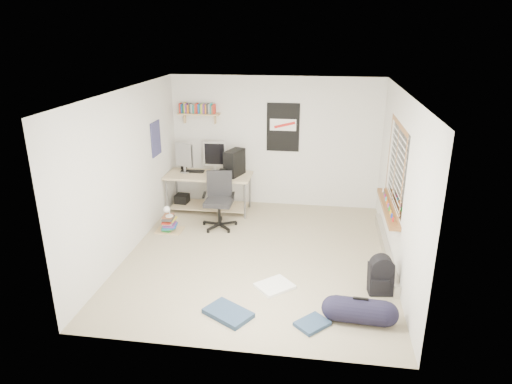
# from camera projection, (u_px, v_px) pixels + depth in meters

# --- Properties ---
(floor) EXTENTS (4.00, 4.50, 0.01)m
(floor) POSITION_uv_depth(u_px,v_px,m) (258.00, 255.00, 7.08)
(floor) COLOR gray
(floor) RESTS_ON ground
(ceiling) EXTENTS (4.00, 4.50, 0.01)m
(ceiling) POSITION_uv_depth(u_px,v_px,m) (259.00, 92.00, 6.23)
(ceiling) COLOR white
(ceiling) RESTS_ON ground
(back_wall) EXTENTS (4.00, 0.01, 2.50)m
(back_wall) POSITION_uv_depth(u_px,v_px,m) (275.00, 142.00, 8.75)
(back_wall) COLOR silver
(back_wall) RESTS_ON ground
(left_wall) EXTENTS (0.01, 4.50, 2.50)m
(left_wall) POSITION_uv_depth(u_px,v_px,m) (128.00, 173.00, 6.93)
(left_wall) COLOR silver
(left_wall) RESTS_ON ground
(right_wall) EXTENTS (0.01, 4.50, 2.50)m
(right_wall) POSITION_uv_depth(u_px,v_px,m) (400.00, 185.00, 6.38)
(right_wall) COLOR silver
(right_wall) RESTS_ON ground
(desk) EXTENTS (1.64, 0.80, 0.73)m
(desk) POSITION_uv_depth(u_px,v_px,m) (209.00, 193.00, 8.68)
(desk) COLOR tan
(desk) RESTS_ON floor
(monitor_left) EXTENTS (0.41, 0.27, 0.44)m
(monitor_left) POSITION_uv_depth(u_px,v_px,m) (184.00, 161.00, 8.61)
(monitor_left) COLOR #9D9CA1
(monitor_left) RESTS_ON desk
(monitor_right) EXTENTS (0.42, 0.13, 0.46)m
(monitor_right) POSITION_uv_depth(u_px,v_px,m) (215.00, 160.00, 8.67)
(monitor_right) COLOR #A7A6AB
(monitor_right) RESTS_ON desk
(pc_tower) EXTENTS (0.36, 0.51, 0.48)m
(pc_tower) POSITION_uv_depth(u_px,v_px,m) (235.00, 163.00, 8.43)
(pc_tower) COLOR black
(pc_tower) RESTS_ON desk
(keyboard) EXTENTS (0.46, 0.19, 0.02)m
(keyboard) POSITION_uv_depth(u_px,v_px,m) (193.00, 171.00, 8.71)
(keyboard) COLOR black
(keyboard) RESTS_ON desk
(speaker_left) EXTENTS (0.11, 0.11, 0.18)m
(speaker_left) POSITION_uv_depth(u_px,v_px,m) (184.00, 164.00, 8.87)
(speaker_left) COLOR black
(speaker_left) RESTS_ON desk
(speaker_right) EXTENTS (0.10, 0.10, 0.20)m
(speaker_right) POSITION_uv_depth(u_px,v_px,m) (222.00, 174.00, 8.25)
(speaker_right) COLOR black
(speaker_right) RESTS_ON desk
(office_chair) EXTENTS (0.73, 0.73, 0.99)m
(office_chair) POSITION_uv_depth(u_px,v_px,m) (219.00, 201.00, 7.91)
(office_chair) COLOR black
(office_chair) RESTS_ON floor
(wall_shelf) EXTENTS (0.80, 0.22, 0.24)m
(wall_shelf) POSITION_uv_depth(u_px,v_px,m) (199.00, 114.00, 8.66)
(wall_shelf) COLOR tan
(wall_shelf) RESTS_ON back_wall
(poster_back_wall) EXTENTS (0.62, 0.03, 0.92)m
(poster_back_wall) POSITION_uv_depth(u_px,v_px,m) (283.00, 127.00, 8.61)
(poster_back_wall) COLOR black
(poster_back_wall) RESTS_ON back_wall
(poster_left_wall) EXTENTS (0.02, 0.42, 0.60)m
(poster_left_wall) POSITION_uv_depth(u_px,v_px,m) (156.00, 139.00, 7.96)
(poster_left_wall) COLOR navy
(poster_left_wall) RESTS_ON left_wall
(window) EXTENTS (0.10, 1.50, 1.26)m
(window) POSITION_uv_depth(u_px,v_px,m) (395.00, 165.00, 6.60)
(window) COLOR brown
(window) RESTS_ON right_wall
(baseboard_heater) EXTENTS (0.08, 2.50, 0.18)m
(baseboard_heater) POSITION_uv_depth(u_px,v_px,m) (386.00, 250.00, 7.06)
(baseboard_heater) COLOR #B7B2A8
(baseboard_heater) RESTS_ON floor
(backpack) EXTENTS (0.35, 0.29, 0.42)m
(backpack) POSITION_uv_depth(u_px,v_px,m) (381.00, 279.00, 6.03)
(backpack) COLOR black
(backpack) RESTS_ON floor
(duffel_bag) EXTENTS (0.33, 0.33, 0.61)m
(duffel_bag) POSITION_uv_depth(u_px,v_px,m) (360.00, 312.00, 5.43)
(duffel_bag) COLOR black
(duffel_bag) RESTS_ON floor
(tshirt) EXTENTS (0.60, 0.59, 0.04)m
(tshirt) POSITION_uv_depth(u_px,v_px,m) (275.00, 286.00, 6.20)
(tshirt) COLOR white
(tshirt) RESTS_ON floor
(jeans_a) EXTENTS (0.67, 0.60, 0.06)m
(jeans_a) POSITION_uv_depth(u_px,v_px,m) (228.00, 313.00, 5.59)
(jeans_a) COLOR #23354F
(jeans_a) RESTS_ON floor
(jeans_b) EXTENTS (0.46, 0.47, 0.05)m
(jeans_b) POSITION_uv_depth(u_px,v_px,m) (312.00, 324.00, 5.40)
(jeans_b) COLOR navy
(jeans_b) RESTS_ON floor
(book_stack) EXTENTS (0.57, 0.53, 0.32)m
(book_stack) POSITION_uv_depth(u_px,v_px,m) (169.00, 223.00, 7.88)
(book_stack) COLOR brown
(book_stack) RESTS_ON floor
(desk_lamp) EXTENTS (0.19, 0.24, 0.21)m
(desk_lamp) POSITION_uv_depth(u_px,v_px,m) (169.00, 211.00, 7.78)
(desk_lamp) COLOR white
(desk_lamp) RESTS_ON book_stack
(subwoofer) EXTENTS (0.26, 0.26, 0.27)m
(subwoofer) POSITION_uv_depth(u_px,v_px,m) (182.00, 201.00, 8.89)
(subwoofer) COLOR black
(subwoofer) RESTS_ON floor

